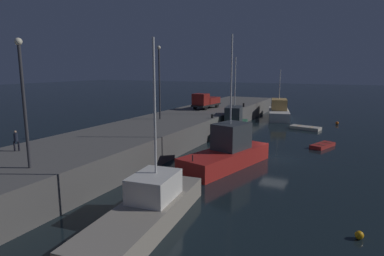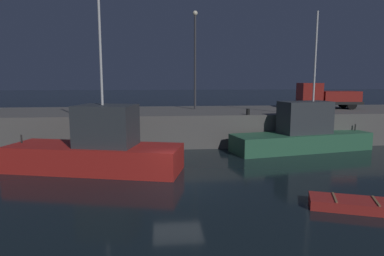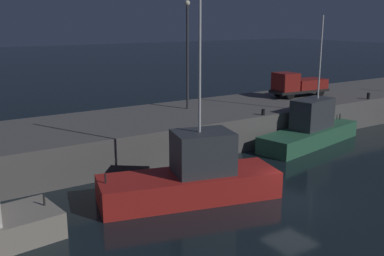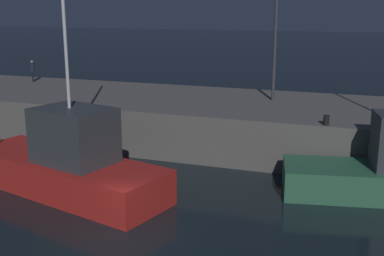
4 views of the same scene
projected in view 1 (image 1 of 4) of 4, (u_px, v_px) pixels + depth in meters
The scene contains 16 objects.
ground_plane at pixel (274, 158), 32.37m from camera, with size 320.00×320.00×0.00m, color black.
pier_quay at pixel (157, 134), 37.96m from camera, with size 74.36×9.35×2.57m.
fishing_trawler_red at pixel (279, 111), 57.79m from camera, with size 10.57×5.53×8.39m.
fishing_boat_blue at pixel (147, 210), 18.46m from camera, with size 11.25×4.10×10.39m.
fishing_boat_white at pixel (233, 125), 44.08m from camera, with size 10.93×4.77×10.14m.
fishing_boat_grey at pixel (227, 152), 29.65m from camera, with size 10.47×5.54×11.59m.
dinghy_orange_near at pixel (323, 145), 36.93m from camera, with size 3.77×2.53×0.44m.
rowboat_white_mid at pixel (305, 128), 47.68m from camera, with size 2.59×4.43×0.46m.
mooring_buoy_near at pixel (337, 123), 51.47m from camera, with size 0.49×0.49×0.49m, color orange.
mooring_buoy_mid at pixel (359, 235), 17.10m from camera, with size 0.45×0.45×0.45m, color orange.
lamp_post_west at pixel (23, 94), 19.89m from camera, with size 0.44×0.44×7.91m.
lamp_post_east at pixel (159, 77), 39.45m from camera, with size 0.44×0.44×8.73m.
utility_truck at pixel (205, 101), 50.51m from camera, with size 5.96×2.61×2.38m.
dockworker at pixel (16, 139), 24.73m from camera, with size 0.41×0.41×1.57m.
bollard_west at pixel (212, 116), 41.10m from camera, with size 0.28×0.28×0.47m, color black.
bollard_central at pixel (244, 105), 52.69m from camera, with size 0.28×0.28×0.60m, color black.
Camera 1 is at (-31.67, -6.49, 8.76)m, focal length 30.94 mm.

